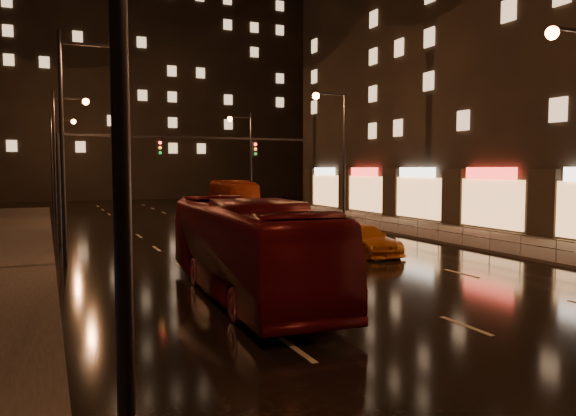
{
  "coord_description": "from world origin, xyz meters",
  "views": [
    {
      "loc": [
        -10.29,
        -13.71,
        4.24
      ],
      "look_at": [
        -0.57,
        8.75,
        2.5
      ],
      "focal_mm": 35.0,
      "sensor_mm": 36.0,
      "label": 1
    }
  ],
  "objects_px": {
    "bus_curb": "(232,196)",
    "taxi_far": "(363,240)",
    "bus_red": "(246,247)",
    "taxi_near": "(310,250)"
  },
  "relations": [
    {
      "from": "bus_red",
      "to": "taxi_near",
      "type": "relative_size",
      "value": 3.3
    },
    {
      "from": "bus_red",
      "to": "taxi_near",
      "type": "distance_m",
      "value": 6.95
    },
    {
      "from": "bus_red",
      "to": "taxi_near",
      "type": "height_order",
      "value": "bus_red"
    },
    {
      "from": "bus_red",
      "to": "taxi_near",
      "type": "bearing_deg",
      "value": 48.71
    },
    {
      "from": "bus_curb",
      "to": "taxi_far",
      "type": "distance_m",
      "value": 27.32
    },
    {
      "from": "bus_curb",
      "to": "taxi_near",
      "type": "bearing_deg",
      "value": -95.1
    },
    {
      "from": "bus_red",
      "to": "bus_curb",
      "type": "relative_size",
      "value": 1.04
    },
    {
      "from": "bus_red",
      "to": "bus_curb",
      "type": "xyz_separation_m",
      "value": [
        10.24,
        33.47,
        -0.06
      ]
    },
    {
      "from": "bus_curb",
      "to": "taxi_far",
      "type": "xyz_separation_m",
      "value": [
        -2.0,
        -27.23,
        -0.84
      ]
    },
    {
      "from": "taxi_far",
      "to": "taxi_near",
      "type": "bearing_deg",
      "value": -164.74
    }
  ]
}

